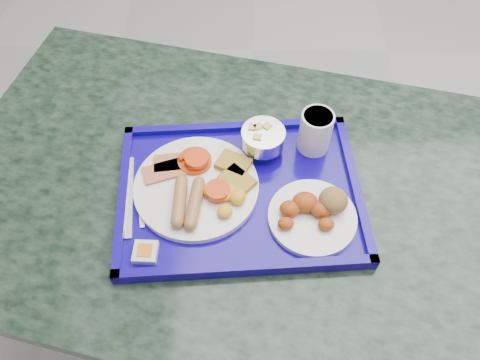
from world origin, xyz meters
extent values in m
plane|color=#949497|center=(0.00, 0.00, 0.00)|extent=(6.00, 6.00, 0.00)
cylinder|color=slate|center=(-0.73, -0.65, 0.01)|extent=(0.55, 0.55, 0.03)
cylinder|color=slate|center=(-0.73, -0.65, 0.36)|extent=(0.11, 0.11, 0.66)
cube|color=black|center=(-0.73, -0.65, 0.71)|extent=(1.31, 1.02, 0.04)
cube|color=#100287|center=(-0.70, -0.68, 0.74)|extent=(0.51, 0.39, 0.02)
cube|color=#100287|center=(-0.72, -0.51, 0.75)|extent=(0.48, 0.06, 0.01)
cube|color=#100287|center=(-0.69, -0.85, 0.75)|extent=(0.48, 0.06, 0.01)
cube|color=#100287|center=(-0.47, -0.66, 0.75)|extent=(0.05, 0.35, 0.01)
cube|color=#100287|center=(-0.94, -0.70, 0.75)|extent=(0.05, 0.35, 0.01)
cylinder|color=white|center=(-0.79, -0.68, 0.75)|extent=(0.25, 0.25, 0.01)
cube|color=#D17053|center=(-0.84, -0.62, 0.76)|extent=(0.09, 0.06, 0.01)
cube|color=#D17053|center=(-0.86, -0.65, 0.76)|extent=(0.10, 0.07, 0.01)
cylinder|color=#CC3F08|center=(-0.80, -0.62, 0.76)|extent=(0.07, 0.07, 0.01)
sphere|color=#CC3F08|center=(-0.79, -0.62, 0.77)|extent=(0.01, 0.01, 0.01)
sphere|color=#CC3F08|center=(-0.81, -0.63, 0.77)|extent=(0.01, 0.01, 0.01)
sphere|color=#CC3F08|center=(-0.80, -0.61, 0.77)|extent=(0.01, 0.01, 0.01)
sphere|color=#CC3F08|center=(-0.79, -0.63, 0.77)|extent=(0.01, 0.01, 0.01)
sphere|color=#CC3F08|center=(-0.82, -0.62, 0.77)|extent=(0.01, 0.01, 0.01)
sphere|color=#CC3F08|center=(-0.83, -0.62, 0.77)|extent=(0.01, 0.01, 0.01)
sphere|color=#CC3F08|center=(-0.78, -0.61, 0.77)|extent=(0.01, 0.01, 0.01)
sphere|color=#CC3F08|center=(-0.80, -0.61, 0.77)|extent=(0.01, 0.01, 0.01)
sphere|color=#CC3F08|center=(-0.81, -0.61, 0.77)|extent=(0.01, 0.01, 0.01)
sphere|color=#CC3F08|center=(-0.80, -0.64, 0.77)|extent=(0.01, 0.01, 0.01)
sphere|color=#CC3F08|center=(-0.79, -0.60, 0.77)|extent=(0.01, 0.01, 0.01)
sphere|color=#CC3F08|center=(-0.81, -0.63, 0.77)|extent=(0.01, 0.01, 0.01)
sphere|color=#CC3F08|center=(-0.81, -0.60, 0.77)|extent=(0.01, 0.01, 0.01)
sphere|color=#CC3F08|center=(-0.79, -0.62, 0.77)|extent=(0.01, 0.01, 0.01)
sphere|color=#CC3F08|center=(-0.80, -0.63, 0.77)|extent=(0.01, 0.01, 0.01)
sphere|color=#CC3F08|center=(-0.80, -0.61, 0.77)|extent=(0.01, 0.01, 0.01)
cube|color=#B6902D|center=(-0.72, -0.63, 0.77)|extent=(0.08, 0.07, 0.01)
cube|color=#B6902D|center=(-0.71, -0.67, 0.77)|extent=(0.08, 0.08, 0.01)
cylinder|color=brown|center=(-0.82, -0.72, 0.77)|extent=(0.03, 0.10, 0.03)
cylinder|color=brown|center=(-0.79, -0.73, 0.77)|extent=(0.03, 0.10, 0.03)
ellipsoid|color=gold|center=(-0.71, -0.71, 0.77)|extent=(0.03, 0.03, 0.02)
ellipsoid|color=gold|center=(-0.75, -0.70, 0.77)|extent=(0.03, 0.03, 0.02)
ellipsoid|color=gold|center=(-0.73, -0.70, 0.77)|extent=(0.03, 0.03, 0.02)
ellipsoid|color=gold|center=(-0.76, -0.70, 0.77)|extent=(0.03, 0.03, 0.02)
ellipsoid|color=gold|center=(-0.73, -0.74, 0.77)|extent=(0.03, 0.03, 0.02)
ellipsoid|color=gold|center=(-0.71, -0.71, 0.77)|extent=(0.03, 0.03, 0.02)
ellipsoid|color=gold|center=(-0.72, -0.70, 0.77)|extent=(0.03, 0.03, 0.02)
ellipsoid|color=gold|center=(-0.76, -0.70, 0.77)|extent=(0.03, 0.03, 0.02)
cylinder|color=red|center=(-0.79, -0.62, 0.78)|extent=(0.05, 0.05, 0.01)
cylinder|color=red|center=(-0.75, -0.70, 0.78)|extent=(0.05, 0.05, 0.01)
cylinder|color=white|center=(-0.56, -0.74, 0.75)|extent=(0.17, 0.17, 0.01)
ellipsoid|color=#A24313|center=(-0.54, -0.77, 0.77)|extent=(0.03, 0.03, 0.02)
ellipsoid|color=#A24313|center=(-0.55, -0.74, 0.77)|extent=(0.04, 0.03, 0.03)
ellipsoid|color=#A24313|center=(-0.58, -0.72, 0.78)|extent=(0.05, 0.04, 0.03)
ellipsoid|color=#A24313|center=(-0.61, -0.74, 0.77)|extent=(0.04, 0.03, 0.03)
ellipsoid|color=#A24313|center=(-0.62, -0.77, 0.77)|extent=(0.03, 0.03, 0.02)
ellipsoid|color=olive|center=(-0.52, -0.72, 0.78)|extent=(0.06, 0.06, 0.04)
cylinder|color=silver|center=(-0.66, -0.57, 0.75)|extent=(0.06, 0.06, 0.01)
cylinder|color=silver|center=(-0.66, -0.57, 0.76)|extent=(0.02, 0.02, 0.02)
cylinder|color=silver|center=(-0.66, -0.57, 0.79)|extent=(0.09, 0.09, 0.04)
cube|color=#FFE761|center=(-0.67, -0.56, 0.80)|extent=(0.02, 0.02, 0.01)
cube|color=#FFE761|center=(-0.67, -0.59, 0.80)|extent=(0.02, 0.02, 0.01)
cube|color=#FFE761|center=(-0.65, -0.56, 0.80)|extent=(0.02, 0.02, 0.01)
cube|color=#FFE761|center=(-0.68, -0.56, 0.80)|extent=(0.02, 0.02, 0.01)
cylinder|color=white|center=(-0.55, -0.56, 0.79)|extent=(0.07, 0.07, 0.09)
cylinder|color=orange|center=(-0.55, -0.56, 0.84)|extent=(0.06, 0.06, 0.01)
cube|color=silver|center=(-0.90, -0.71, 0.75)|extent=(0.03, 0.12, 0.00)
ellipsoid|color=silver|center=(-0.88, -0.64, 0.75)|extent=(0.03, 0.04, 0.01)
cube|color=silver|center=(-0.92, -0.70, 0.75)|extent=(0.04, 0.19, 0.00)
cube|color=silver|center=(-0.87, -0.82, 0.75)|extent=(0.04, 0.04, 0.02)
cube|color=orange|center=(-0.87, -0.82, 0.76)|extent=(0.03, 0.03, 0.00)
camera|label=1|loc=(-0.69, -1.20, 1.53)|focal=35.00mm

